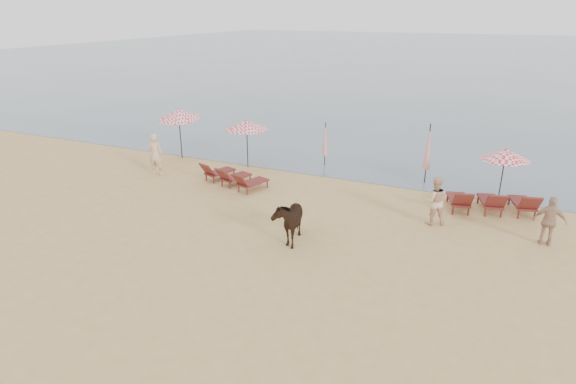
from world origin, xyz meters
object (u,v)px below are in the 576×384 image
umbrella_open_right (506,154)px  umbrella_open_left_a (247,125)px  beachgoer_left (156,154)px  beachgoer_right_b (550,221)px  umbrella_closed_right (428,147)px  umbrella_open_left_b (179,114)px  cow (289,219)px  beachgoer_right_a (435,201)px  lounger_cluster_left (232,176)px  lounger_cluster_right (492,201)px  umbrella_closed_left (325,139)px

umbrella_open_right → umbrella_open_left_a: bearing=-165.4°
beachgoer_left → beachgoer_right_b: size_ratio=1.18×
umbrella_open_left_a → umbrella_closed_right: size_ratio=0.87×
umbrella_open_left_b → cow: bearing=-21.2°
beachgoer_left → beachgoer_right_a: bearing=164.5°
lounger_cluster_left → lounger_cluster_right: lounger_cluster_right is taller
umbrella_open_right → umbrella_closed_right: umbrella_closed_right is taller
cow → beachgoer_right_b: (7.55, 3.09, 0.07)m
lounger_cluster_left → lounger_cluster_right: size_ratio=0.92×
lounger_cluster_left → lounger_cluster_right: bearing=25.1°
lounger_cluster_left → cow: cow is taller
umbrella_open_left_a → beachgoer_left: 4.30m
beachgoer_left → umbrella_open_right: bearing=177.0°
umbrella_open_left_b → umbrella_closed_right: (11.71, 1.27, -0.63)m
cow → beachgoer_right_a: 5.17m
lounger_cluster_left → beachgoer_right_b: (11.85, -0.63, 0.40)m
umbrella_open_left_a → umbrella_closed_left: bearing=49.0°
cow → beachgoer_right_b: size_ratio=1.09×
lounger_cluster_right → umbrella_open_right: 1.92m
lounger_cluster_right → umbrella_closed_right: (-2.76, 2.28, 1.15)m
lounger_cluster_right → umbrella_closed_left: size_ratio=1.56×
lounger_cluster_right → cow: (-5.82, -5.12, 0.30)m
lounger_cluster_right → beachgoer_right_b: 2.69m
umbrella_open_left_b → beachgoer_right_a: umbrella_open_left_b is taller
beachgoer_left → beachgoer_right_b: bearing=164.3°
umbrella_closed_right → cow: size_ratio=1.47×
lounger_cluster_right → beachgoer_right_a: (-1.79, -1.88, 0.41)m
lounger_cluster_right → cow: size_ratio=1.86×
umbrella_open_right → cow: bearing=-119.5°
umbrella_open_left_b → beachgoer_left: umbrella_open_left_b is taller
lounger_cluster_left → umbrella_closed_right: bearing=43.8°
umbrella_closed_right → beachgoer_right_a: (0.96, -4.16, -0.73)m
cow → umbrella_open_left_a: bearing=113.9°
lounger_cluster_right → lounger_cluster_left: bearing=172.4°
umbrella_open_left_a → umbrella_open_right: (10.98, 0.06, -0.09)m
lounger_cluster_right → umbrella_closed_right: size_ratio=1.26×
umbrella_open_left_b → beachgoer_left: (0.54, -2.59, -1.27)m
lounger_cluster_right → umbrella_closed_left: umbrella_closed_left is taller
umbrella_open_left_a → umbrella_closed_left: umbrella_open_left_a is taller
lounger_cluster_right → beachgoer_right_b: bearing=-65.0°
umbrella_closed_left → beachgoer_left: 7.78m
beachgoer_left → beachgoer_right_a: (12.14, -0.30, -0.09)m
umbrella_closed_right → beachgoer_right_b: 6.26m
cow → beachgoer_right_a: size_ratio=1.03×
umbrella_open_left_a → umbrella_open_left_b: umbrella_open_left_b is taller
lounger_cluster_left → umbrella_open_left_b: (-4.35, 2.40, 1.82)m
umbrella_open_right → umbrella_closed_left: (-7.75, 1.65, -0.64)m
umbrella_open_left_a → umbrella_closed_left: (3.23, 1.71, -0.73)m
lounger_cluster_right → cow: bearing=-154.1°
beachgoer_right_b → lounger_cluster_left: bearing=-2.8°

